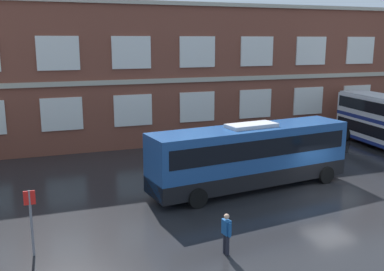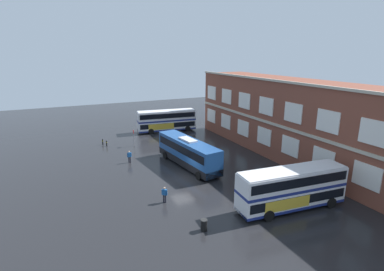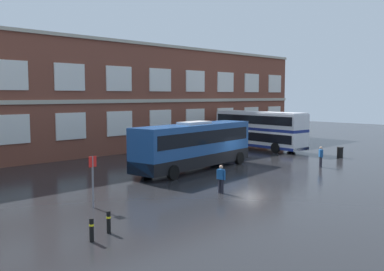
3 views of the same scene
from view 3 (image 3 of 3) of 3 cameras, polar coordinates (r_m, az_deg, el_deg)
name	(u,v)px [view 3 (image 3 of 3)]	position (r m, az deg, el deg)	size (l,w,h in m)	color
ground_plane	(230,165)	(36.25, 5.04, -3.92)	(120.00, 120.00, 0.00)	black
brick_terminal_building	(137,98)	(49.22, -7.28, 4.91)	(47.61, 8.19, 11.26)	brown
double_decker_middle	(260,129)	(47.32, 8.96, 0.82)	(3.58, 11.18, 4.07)	silver
touring_coach	(195,146)	(33.50, 0.34, -1.37)	(12.23, 4.08, 3.80)	navy
waiting_passenger	(321,156)	(36.44, 16.72, -2.60)	(0.51, 0.53, 1.70)	black
second_passenger	(221,178)	(25.75, 3.87, -5.62)	(0.28, 0.64, 1.70)	black
bus_stand_flag	(93,177)	(22.90, -13.03, -5.34)	(0.44, 0.10, 2.70)	slate
station_litter_bin	(340,152)	(42.48, 19.05, -2.12)	(0.60, 0.60, 1.03)	black
safety_bollard_west	(92,230)	(17.97, -13.18, -12.07)	(0.19, 0.19, 0.95)	black
safety_bollard_east	(109,222)	(18.88, -11.01, -11.16)	(0.19, 0.19, 0.95)	black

